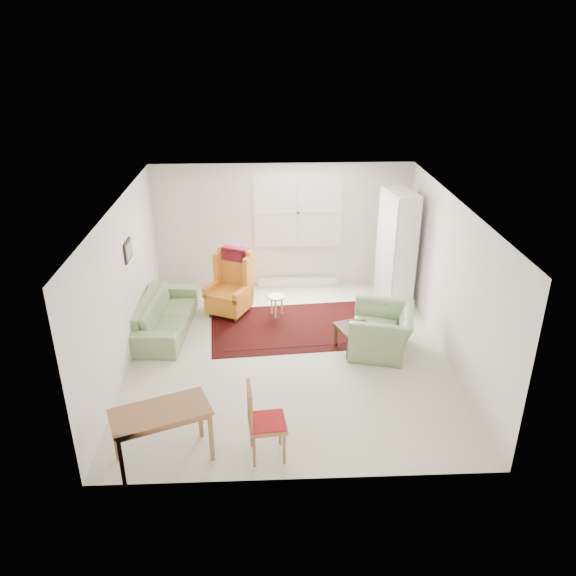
{
  "coord_description": "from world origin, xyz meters",
  "views": [
    {
      "loc": [
        -0.36,
        -7.75,
        4.76
      ],
      "look_at": [
        0.0,
        0.3,
        1.05
      ],
      "focal_mm": 35.0,
      "sensor_mm": 36.0,
      "label": 1
    }
  ],
  "objects_px": {
    "coffee_table": "(354,338)",
    "stool": "(276,306)",
    "wingback_chair": "(228,284)",
    "sofa": "(165,308)",
    "armchair": "(382,327)",
    "cabinet": "(397,248)",
    "desk": "(163,436)",
    "desk_chair": "(267,421)"
  },
  "relations": [
    {
      "from": "sofa",
      "to": "armchair",
      "type": "height_order",
      "value": "armchair"
    },
    {
      "from": "cabinet",
      "to": "desk",
      "type": "relative_size",
      "value": 1.88
    },
    {
      "from": "coffee_table",
      "to": "stool",
      "type": "xyz_separation_m",
      "value": [
        -1.23,
        1.26,
        -0.02
      ]
    },
    {
      "from": "sofa",
      "to": "coffee_table",
      "type": "xyz_separation_m",
      "value": [
        3.17,
        -0.83,
        -0.19
      ]
    },
    {
      "from": "desk_chair",
      "to": "desk",
      "type": "bearing_deg",
      "value": 85.32
    },
    {
      "from": "sofa",
      "to": "desk",
      "type": "height_order",
      "value": "sofa"
    },
    {
      "from": "sofa",
      "to": "armchair",
      "type": "relative_size",
      "value": 1.85
    },
    {
      "from": "desk",
      "to": "coffee_table",
      "type": "bearing_deg",
      "value": 42.55
    },
    {
      "from": "sofa",
      "to": "desk",
      "type": "bearing_deg",
      "value": -167.26
    },
    {
      "from": "armchair",
      "to": "wingback_chair",
      "type": "height_order",
      "value": "wingback_chair"
    },
    {
      "from": "desk",
      "to": "armchair",
      "type": "bearing_deg",
      "value": 38.12
    },
    {
      "from": "coffee_table",
      "to": "desk",
      "type": "relative_size",
      "value": 0.47
    },
    {
      "from": "armchair",
      "to": "desk_chair",
      "type": "xyz_separation_m",
      "value": [
        -1.87,
        -2.42,
        0.08
      ]
    },
    {
      "from": "coffee_table",
      "to": "desk_chair",
      "type": "relative_size",
      "value": 0.52
    },
    {
      "from": "sofa",
      "to": "stool",
      "type": "relative_size",
      "value": 5.06
    },
    {
      "from": "armchair",
      "to": "desk_chair",
      "type": "relative_size",
      "value": 1.09
    },
    {
      "from": "stool",
      "to": "cabinet",
      "type": "relative_size",
      "value": 0.19
    },
    {
      "from": "wingback_chair",
      "to": "desk",
      "type": "bearing_deg",
      "value": -73.17
    },
    {
      "from": "wingback_chair",
      "to": "coffee_table",
      "type": "height_order",
      "value": "wingback_chair"
    },
    {
      "from": "cabinet",
      "to": "desk",
      "type": "xyz_separation_m",
      "value": [
        -3.71,
        -4.28,
        -0.71
      ]
    },
    {
      "from": "wingback_chair",
      "to": "coffee_table",
      "type": "xyz_separation_m",
      "value": [
        2.1,
        -1.38,
        -0.38
      ]
    },
    {
      "from": "armchair",
      "to": "coffee_table",
      "type": "xyz_separation_m",
      "value": [
        -0.43,
        0.02,
        -0.21
      ]
    },
    {
      "from": "stool",
      "to": "desk",
      "type": "distance_m",
      "value": 4.0
    },
    {
      "from": "armchair",
      "to": "wingback_chair",
      "type": "relative_size",
      "value": 0.92
    },
    {
      "from": "sofa",
      "to": "desk",
      "type": "distance_m",
      "value": 3.32
    },
    {
      "from": "armchair",
      "to": "desk_chair",
      "type": "height_order",
      "value": "desk_chair"
    },
    {
      "from": "armchair",
      "to": "stool",
      "type": "xyz_separation_m",
      "value": [
        -1.67,
        1.28,
        -0.23
      ]
    },
    {
      "from": "wingback_chair",
      "to": "cabinet",
      "type": "bearing_deg",
      "value": 33.52
    },
    {
      "from": "cabinet",
      "to": "armchair",
      "type": "bearing_deg",
      "value": -118.85
    },
    {
      "from": "cabinet",
      "to": "desk_chair",
      "type": "height_order",
      "value": "cabinet"
    },
    {
      "from": "armchair",
      "to": "desk",
      "type": "bearing_deg",
      "value": -37.14
    },
    {
      "from": "sofa",
      "to": "desk",
      "type": "xyz_separation_m",
      "value": [
        0.48,
        -3.29,
        -0.05
      ]
    },
    {
      "from": "wingback_chair",
      "to": "sofa",
      "type": "bearing_deg",
      "value": -127.1
    },
    {
      "from": "cabinet",
      "to": "desk",
      "type": "height_order",
      "value": "cabinet"
    },
    {
      "from": "stool",
      "to": "desk",
      "type": "xyz_separation_m",
      "value": [
        -1.45,
        -3.72,
        0.16
      ]
    },
    {
      "from": "armchair",
      "to": "coffee_table",
      "type": "bearing_deg",
      "value": -77.66
    },
    {
      "from": "stool",
      "to": "coffee_table",
      "type": "bearing_deg",
      "value": -45.58
    },
    {
      "from": "coffee_table",
      "to": "armchair",
      "type": "bearing_deg",
      "value": -2.4
    },
    {
      "from": "wingback_chair",
      "to": "cabinet",
      "type": "distance_m",
      "value": 3.19
    },
    {
      "from": "wingback_chair",
      "to": "desk",
      "type": "distance_m",
      "value": 3.89
    },
    {
      "from": "stool",
      "to": "desk_chair",
      "type": "distance_m",
      "value": 3.71
    },
    {
      "from": "coffee_table",
      "to": "desk",
      "type": "distance_m",
      "value": 3.64
    }
  ]
}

